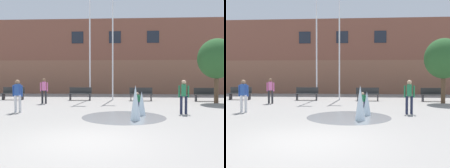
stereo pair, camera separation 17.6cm
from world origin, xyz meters
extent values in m
plane|color=gray|center=(0.00, 0.00, 0.00)|extent=(100.00, 100.00, 0.00)
cube|color=brown|center=(0.00, 20.25, 1.58)|extent=(36.00, 6.00, 3.15)
cube|color=brown|center=(0.00, 20.25, 5.08)|extent=(36.00, 6.00, 3.85)
cube|color=#1E232D|center=(-3.50, 17.23, 5.27)|extent=(1.10, 0.06, 1.10)
cube|color=#1E232D|center=(0.00, 17.23, 5.27)|extent=(1.10, 0.06, 1.10)
cube|color=#1E232D|center=(3.50, 17.23, 5.27)|extent=(1.10, 0.06, 1.10)
cylinder|color=gray|center=(1.04, 4.18, 0.00)|extent=(3.64, 3.64, 0.01)
cone|color=silver|center=(1.84, 4.75, 0.55)|extent=(0.38, 0.38, 1.09)
cone|color=silver|center=(1.52, 3.45, 0.71)|extent=(0.43, 0.43, 1.43)
cube|color=#28282D|center=(-7.81, 11.32, 0.22)|extent=(0.06, 0.40, 0.44)
cube|color=#28282D|center=(-6.41, 11.32, 0.22)|extent=(0.06, 0.40, 0.44)
cube|color=#2D2D2D|center=(-7.11, 11.32, 0.47)|extent=(1.60, 0.44, 0.05)
cube|color=#2D2D2D|center=(-7.11, 11.52, 0.70)|extent=(1.60, 0.04, 0.42)
cube|color=#28282D|center=(-2.88, 11.27, 0.22)|extent=(0.06, 0.40, 0.44)
cube|color=#28282D|center=(-1.48, 11.27, 0.22)|extent=(0.06, 0.40, 0.44)
cube|color=#2D2D2D|center=(-2.18, 11.27, 0.47)|extent=(1.60, 0.44, 0.05)
cube|color=#2D2D2D|center=(-2.18, 11.47, 0.70)|extent=(1.60, 0.04, 0.42)
cube|color=#28282D|center=(1.42, 11.20, 0.22)|extent=(0.06, 0.40, 0.44)
cube|color=#28282D|center=(2.82, 11.20, 0.22)|extent=(0.06, 0.40, 0.44)
cube|color=#2D2D2D|center=(2.12, 11.20, 0.47)|extent=(1.60, 0.44, 0.05)
cube|color=#2D2D2D|center=(2.12, 11.40, 0.70)|extent=(1.60, 0.04, 0.42)
cube|color=#28282D|center=(5.87, 11.11, 0.22)|extent=(0.06, 0.40, 0.44)
cube|color=#28282D|center=(7.27, 11.11, 0.22)|extent=(0.06, 0.40, 0.44)
cube|color=#2D2D2D|center=(6.57, 11.11, 0.47)|extent=(1.60, 0.44, 0.05)
cube|color=#2D2D2D|center=(6.57, 11.31, 0.70)|extent=(1.60, 0.04, 0.42)
cylinder|color=#1E233D|center=(1.60, 5.70, 0.26)|extent=(0.07, 0.07, 0.52)
cylinder|color=#1E233D|center=(1.74, 5.70, 0.26)|extent=(0.07, 0.07, 0.52)
cube|color=#237547|center=(1.67, 5.70, 0.69)|extent=(0.22, 0.24, 0.33)
sphere|color=tan|center=(1.67, 5.70, 0.92)|extent=(0.13, 0.13, 0.13)
cylinder|color=#237547|center=(1.54, 5.70, 0.65)|extent=(0.05, 0.05, 0.34)
cylinder|color=#237547|center=(1.80, 5.70, 0.65)|extent=(0.05, 0.05, 0.34)
cylinder|color=silver|center=(-4.22, 5.23, 0.42)|extent=(0.12, 0.12, 0.84)
cylinder|color=silver|center=(-4.00, 5.23, 0.42)|extent=(0.12, 0.12, 0.84)
cube|color=#284C9E|center=(-4.11, 5.23, 1.11)|extent=(0.21, 0.35, 0.54)
sphere|color=#997051|center=(-4.11, 5.23, 1.48)|extent=(0.21, 0.21, 0.21)
cylinder|color=#284C9E|center=(-4.32, 5.23, 1.05)|extent=(0.08, 0.08, 0.55)
cylinder|color=#284C9E|center=(-3.90, 5.23, 1.05)|extent=(0.08, 0.08, 0.55)
cylinder|color=#1E233D|center=(3.71, 5.29, 0.42)|extent=(0.12, 0.12, 0.84)
cylinder|color=#1E233D|center=(3.93, 5.29, 0.42)|extent=(0.12, 0.12, 0.84)
cube|color=#237547|center=(3.82, 5.29, 1.11)|extent=(0.29, 0.38, 0.54)
sphere|color=tan|center=(3.82, 5.29, 1.48)|extent=(0.21, 0.21, 0.21)
cylinder|color=#237547|center=(3.61, 5.29, 1.05)|extent=(0.08, 0.08, 0.55)
cylinder|color=#237547|center=(4.03, 5.29, 1.05)|extent=(0.08, 0.08, 0.55)
cylinder|color=#28282D|center=(-4.16, 9.00, 0.42)|extent=(0.12, 0.12, 0.84)
cylinder|color=#28282D|center=(-3.94, 9.00, 0.42)|extent=(0.12, 0.12, 0.84)
cube|color=pink|center=(-4.05, 9.00, 1.11)|extent=(0.26, 0.37, 0.54)
sphere|color=brown|center=(-4.05, 9.00, 1.48)|extent=(0.21, 0.21, 0.21)
cylinder|color=pink|center=(-4.26, 9.00, 1.05)|extent=(0.08, 0.08, 0.55)
cylinder|color=pink|center=(-3.84, 9.00, 1.05)|extent=(0.08, 0.08, 0.55)
cylinder|color=silver|center=(-1.55, 11.83, 4.44)|extent=(0.10, 0.10, 8.88)
cylinder|color=silver|center=(0.11, 11.83, 4.01)|extent=(0.10, 0.10, 8.03)
cylinder|color=brown|center=(6.85, 9.97, 0.79)|extent=(0.27, 0.27, 1.58)
ellipsoid|color=#285628|center=(6.85, 9.97, 2.85)|extent=(2.40, 2.40, 2.55)
camera|label=1|loc=(1.22, -7.09, 1.87)|focal=42.00mm
camera|label=2|loc=(1.39, -7.08, 1.87)|focal=42.00mm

